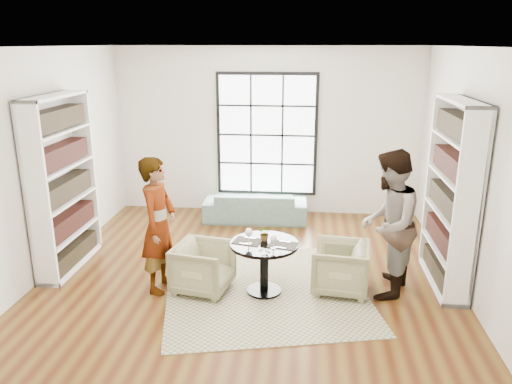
# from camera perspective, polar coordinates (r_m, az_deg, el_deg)

# --- Properties ---
(ground) EXTENTS (6.00, 6.00, 0.00)m
(ground) POSITION_cam_1_polar(r_m,az_deg,el_deg) (6.69, -1.02, -10.36)
(ground) COLOR brown
(room_shell) EXTENTS (6.00, 6.01, 6.00)m
(room_shell) POSITION_cam_1_polar(r_m,az_deg,el_deg) (6.74, -0.51, 1.32)
(room_shell) COLOR silver
(room_shell) RESTS_ON ground
(rug) EXTENTS (2.99, 2.99, 0.01)m
(rug) POSITION_cam_1_polar(r_m,az_deg,el_deg) (6.50, 1.08, -11.17)
(rug) COLOR tan
(rug) RESTS_ON ground
(pedestal_table) EXTENTS (0.85, 0.85, 0.68)m
(pedestal_table) POSITION_cam_1_polar(r_m,az_deg,el_deg) (6.25, 0.95, -7.38)
(pedestal_table) COLOR black
(pedestal_table) RESTS_ON ground
(sofa) EXTENTS (1.83, 0.77, 0.53)m
(sofa) POSITION_cam_1_polar(r_m,az_deg,el_deg) (8.86, -0.06, -1.60)
(sofa) COLOR slate
(sofa) RESTS_ON ground
(armchair_left) EXTENTS (0.81, 0.79, 0.63)m
(armchair_left) POSITION_cam_1_polar(r_m,az_deg,el_deg) (6.42, -6.04, -8.57)
(armchair_left) COLOR #C3BD8B
(armchair_left) RESTS_ON ground
(armchair_right) EXTENTS (0.77, 0.76, 0.64)m
(armchair_right) POSITION_cam_1_polar(r_m,az_deg,el_deg) (6.46, 9.60, -8.52)
(armchair_right) COLOR tan
(armchair_right) RESTS_ON ground
(person_left) EXTENTS (0.48, 0.67, 1.73)m
(person_left) POSITION_cam_1_polar(r_m,az_deg,el_deg) (6.34, -11.07, -3.72)
(person_left) COLOR gray
(person_left) RESTS_ON ground
(person_right) EXTENTS (0.96, 1.08, 1.85)m
(person_right) POSITION_cam_1_polar(r_m,az_deg,el_deg) (6.29, 14.87, -3.59)
(person_right) COLOR gray
(person_right) RESTS_ON ground
(placemat_left) EXTENTS (0.39, 0.33, 0.01)m
(placemat_left) POSITION_cam_1_polar(r_m,az_deg,el_deg) (6.21, -0.97, -5.65)
(placemat_left) COLOR #272522
(placemat_left) RESTS_ON pedestal_table
(placemat_right) EXTENTS (0.39, 0.33, 0.01)m
(placemat_right) POSITION_cam_1_polar(r_m,az_deg,el_deg) (6.11, 3.08, -6.07)
(placemat_right) COLOR #272522
(placemat_right) RESTS_ON pedestal_table
(cutlery_left) EXTENTS (0.18, 0.25, 0.01)m
(cutlery_left) POSITION_cam_1_polar(r_m,az_deg,el_deg) (6.21, -0.97, -5.59)
(cutlery_left) COLOR silver
(cutlery_left) RESTS_ON placemat_left
(cutlery_right) EXTENTS (0.18, 0.25, 0.01)m
(cutlery_right) POSITION_cam_1_polar(r_m,az_deg,el_deg) (6.11, 3.08, -6.01)
(cutlery_right) COLOR silver
(cutlery_right) RESTS_ON placemat_right
(wine_glass_left) EXTENTS (0.09, 0.09, 0.21)m
(wine_glass_left) POSITION_cam_1_polar(r_m,az_deg,el_deg) (6.08, -0.84, -4.68)
(wine_glass_left) COLOR silver
(wine_glass_left) RESTS_ON pedestal_table
(wine_glass_right) EXTENTS (0.08, 0.08, 0.18)m
(wine_glass_right) POSITION_cam_1_polar(r_m,az_deg,el_deg) (5.96, 2.00, -5.37)
(wine_glass_right) COLOR silver
(wine_glass_right) RESTS_ON pedestal_table
(flower_centerpiece) EXTENTS (0.21, 0.19, 0.19)m
(flower_centerpiece) POSITION_cam_1_polar(r_m,az_deg,el_deg) (6.21, 1.04, -4.75)
(flower_centerpiece) COLOR gray
(flower_centerpiece) RESTS_ON pedestal_table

